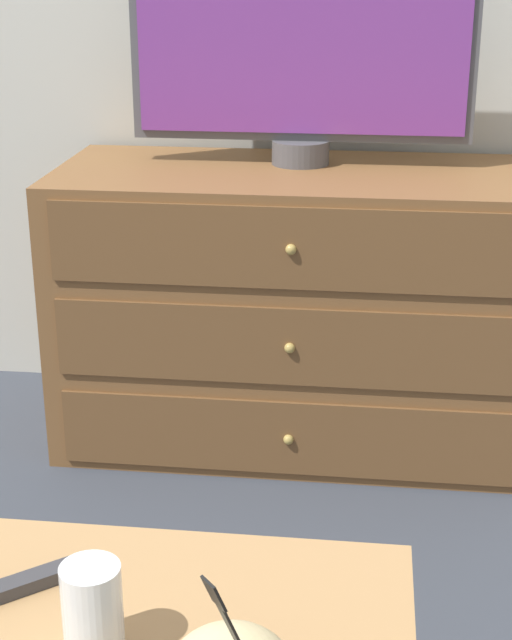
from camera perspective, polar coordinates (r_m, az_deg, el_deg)
The scene contains 5 objects.
ground_plane at distance 2.83m, azimuth 1.06°, elevation -3.76°, with size 12.00×12.00×0.00m, color #383D47.
dresser at distance 2.43m, azimuth 2.50°, elevation 0.71°, with size 1.17×0.53×0.69m.
tv at distance 2.37m, azimuth 2.71°, elevation 15.86°, with size 0.81×0.14×0.54m.
drink_cup at distance 1.19m, azimuth -9.48°, elevation -16.48°, with size 0.07×0.07×0.11m.
remote_control at distance 1.32m, azimuth -13.05°, elevation -14.63°, with size 0.13×0.11×0.02m.
Camera 1 is at (0.25, -2.56, 1.19)m, focal length 55.00 mm.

